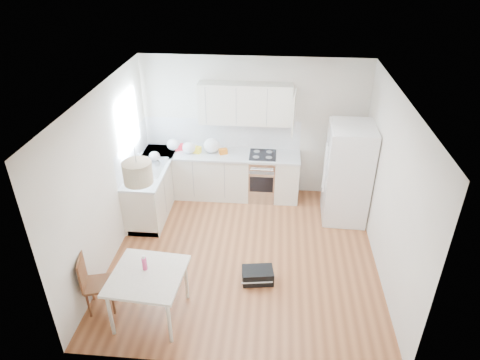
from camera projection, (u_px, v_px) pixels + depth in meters
The scene contains 29 objects.
floor at pixel (244, 254), 7.00m from camera, with size 4.20×4.20×0.00m, color brown.
ceiling at pixel (245, 95), 5.65m from camera, with size 4.20×4.20×0.00m, color white.
wall_back at pixel (254, 127), 8.13m from camera, with size 4.20×4.20×0.00m, color beige.
wall_left at pixel (107, 177), 6.48m from camera, with size 4.20×4.20×0.00m, color beige.
wall_right at pixel (390, 189), 6.16m from camera, with size 4.20×4.20×0.00m, color beige.
window_glassblock at pixel (128, 123), 7.27m from camera, with size 0.02×1.00×1.00m, color #BFE0F9.
cabinets_back at pixel (221, 175), 8.38m from camera, with size 3.00×0.60×0.88m, color beige.
cabinets_left at pixel (153, 188), 7.95m from camera, with size 0.60×1.80×0.88m, color beige.
counter_back at pixel (221, 154), 8.15m from camera, with size 3.02×0.64×0.04m, color #A4A7A9.
counter_left at pixel (151, 167), 7.72m from camera, with size 0.64×1.82×0.04m, color #A4A7A9.
backsplash_back at pixel (222, 133), 8.25m from camera, with size 3.00×0.01×0.58m, color white.
backsplash_left at pixel (133, 150), 7.59m from camera, with size 0.01×1.80×0.58m, color white.
upper_cabinets at pixel (245, 104), 7.75m from camera, with size 1.70×0.32×0.75m, color beige.
range_oven at pixel (262, 177), 8.32m from camera, with size 0.50×0.61×0.88m, color #B8BABD, non-canonical shape.
sink at pixel (150, 167), 7.67m from camera, with size 0.50×0.80×0.16m, color #B8BABD, non-canonical shape.
refrigerator at pixel (348, 173), 7.52m from camera, with size 0.85×0.89×1.78m, color white, non-canonical shape.
dining_table at pixel (148, 279), 5.56m from camera, with size 0.99×0.99×0.73m.
dining_chair at pixel (99, 283), 5.79m from camera, with size 0.37×0.37×0.89m, color #4A2E16, non-canonical shape.
drink_bottle at pixel (144, 263), 5.55m from camera, with size 0.06×0.06×0.22m, color #D83C77.
gym_bag at pixel (258, 275), 6.41m from camera, with size 0.46×0.30×0.21m, color black.
pendant_lamp at pixel (138, 173), 4.88m from camera, with size 0.34×0.34×0.26m, color beige.
grocery_bag_a at pixel (173, 145), 8.21m from camera, with size 0.25×0.21×0.23m, color white.
grocery_bag_b at pixel (189, 148), 8.09m from camera, with size 0.25×0.21×0.23m, color white.
grocery_bag_c at pixel (212, 146), 8.10m from camera, with size 0.32×0.27×0.28m, color white.
grocery_bag_d at pixel (155, 156), 7.84m from camera, with size 0.20×0.17×0.18m, color white.
grocery_bag_e at pixel (145, 165), 7.52m from camera, with size 0.23×0.19×0.20m, color white.
snack_orange at pixel (223, 151), 8.09m from camera, with size 0.15×0.09×0.10m, color orange.
snack_yellow at pixel (196, 150), 8.14m from camera, with size 0.18×0.11×0.12m, color yellow.
snack_red at pixel (179, 147), 8.24m from camera, with size 0.17×0.10×0.12m, color red.
Camera 1 is at (0.41, -5.44, 4.55)m, focal length 32.00 mm.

